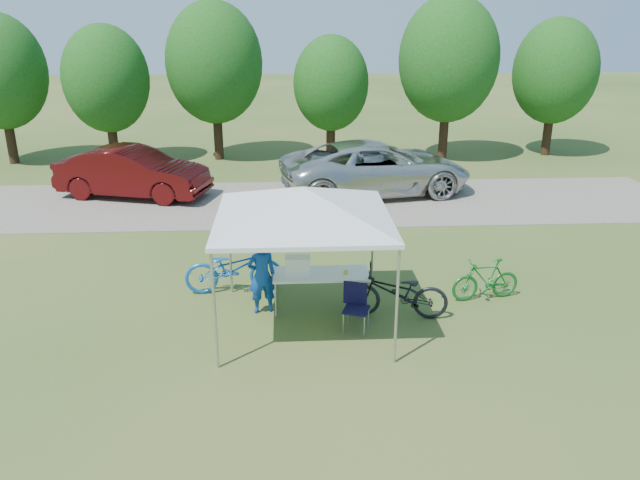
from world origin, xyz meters
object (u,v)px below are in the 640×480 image
at_px(sedan, 133,172).
at_px(folding_table, 321,275).
at_px(bike_dark, 397,293).
at_px(minivan, 376,168).
at_px(bike_green, 486,279).
at_px(folding_chair, 356,302).
at_px(bike_blue, 234,268).
at_px(cyclist, 262,275).
at_px(cooler, 298,265).

bearing_deg(sedan, folding_table, -131.22).
bearing_deg(folding_table, bike_dark, -17.26).
bearing_deg(bike_dark, minivan, -176.37).
bearing_deg(bike_dark, folding_table, -98.47).
bearing_deg(minivan, bike_green, 177.75).
relative_size(folding_chair, bike_blue, 0.43).
xyz_separation_m(folding_table, folding_chair, (0.61, -0.82, -0.22)).
height_order(folding_chair, bike_dark, bike_dark).
bearing_deg(folding_table, sedan, 123.63).
xyz_separation_m(cyclist, bike_blue, (-0.63, 0.99, -0.24)).
bearing_deg(cyclist, folding_table, 168.46).
height_order(cooler, bike_blue, cooler).
bearing_deg(folding_chair, bike_dark, 41.83).
bearing_deg(cyclist, bike_green, 169.58).
distance_m(folding_table, bike_dark, 1.54).
xyz_separation_m(cooler, bike_blue, (-1.34, 0.93, -0.42)).
height_order(cyclist, minivan, minivan).
relative_size(cyclist, bike_green, 1.06).
relative_size(folding_table, sedan, 0.39).
xyz_separation_m(bike_green, sedan, (-8.98, 8.07, 0.37)).
distance_m(folding_table, cooler, 0.51).
bearing_deg(folding_chair, sedan, 142.42).
xyz_separation_m(bike_blue, minivan, (4.05, 7.37, 0.33)).
distance_m(folding_table, folding_chair, 1.04).
xyz_separation_m(folding_table, cooler, (-0.46, -0.00, 0.22)).
bearing_deg(bike_blue, sedan, 21.13).
height_order(folding_table, bike_green, bike_green).
xyz_separation_m(folding_chair, sedan, (-6.16, 9.15, 0.29)).
distance_m(folding_table, bike_blue, 2.03).
bearing_deg(sedan, bike_green, -116.79).
relative_size(bike_green, sedan, 0.31).
bearing_deg(cooler, folding_chair, -37.39).
relative_size(folding_table, bike_blue, 0.92).
xyz_separation_m(cyclist, minivan, (3.41, 8.36, 0.09)).
distance_m(cyclist, bike_dark, 2.66).
bearing_deg(folding_table, bike_blue, 152.76).
distance_m(bike_blue, bike_green, 5.28).
relative_size(folding_table, bike_green, 1.29).
height_order(bike_blue, minivan, minivan).
relative_size(cooler, bike_green, 0.33).
bearing_deg(bike_blue, cooler, -130.26).
bearing_deg(bike_dark, bike_green, 118.73).
bearing_deg(folding_table, cooler, -180.00).
height_order(folding_chair, cyclist, cyclist).
relative_size(cyclist, bike_blue, 0.76).
xyz_separation_m(folding_table, bike_dark, (1.46, -0.45, -0.22)).
height_order(folding_table, bike_blue, bike_blue).
relative_size(folding_chair, sedan, 0.18).
distance_m(folding_chair, cyclist, 1.95).
distance_m(cooler, cyclist, 0.73).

